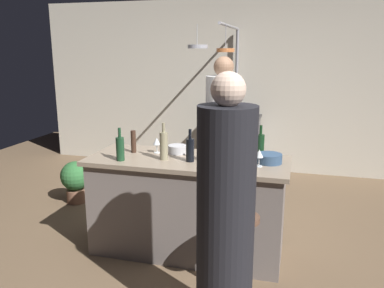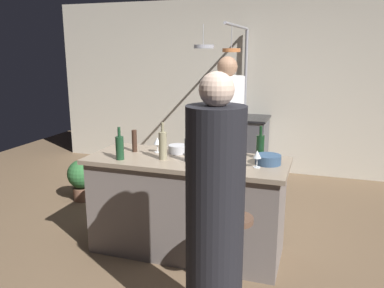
# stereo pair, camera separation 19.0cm
# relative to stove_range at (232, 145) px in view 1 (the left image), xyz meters

# --- Properties ---
(ground_plane) EXTENTS (9.00, 9.00, 0.00)m
(ground_plane) POSITION_rel_stove_range_xyz_m (0.00, -2.45, -0.45)
(ground_plane) COLOR brown
(back_wall) EXTENTS (6.40, 0.16, 2.60)m
(back_wall) POSITION_rel_stove_range_xyz_m (0.00, 0.40, 0.85)
(back_wall) COLOR beige
(back_wall) RESTS_ON ground_plane
(kitchen_island) EXTENTS (1.80, 0.72, 0.90)m
(kitchen_island) POSITION_rel_stove_range_xyz_m (0.00, -2.45, 0.01)
(kitchen_island) COLOR slate
(kitchen_island) RESTS_ON ground_plane
(stove_range) EXTENTS (0.80, 0.64, 0.89)m
(stove_range) POSITION_rel_stove_range_xyz_m (0.00, 0.00, 0.00)
(stove_range) COLOR #47474C
(stove_range) RESTS_ON ground_plane
(chef) EXTENTS (0.38, 0.38, 1.78)m
(chef) POSITION_rel_stove_range_xyz_m (0.14, -1.55, 0.38)
(chef) COLOR white
(chef) RESTS_ON ground_plane
(bar_stool_right) EXTENTS (0.28, 0.28, 0.68)m
(bar_stool_right) POSITION_rel_stove_range_xyz_m (0.58, -3.07, -0.07)
(bar_stool_right) COLOR #4C4C51
(bar_stool_right) RESTS_ON ground_plane
(guest_right) EXTENTS (0.37, 0.37, 1.73)m
(guest_right) POSITION_rel_stove_range_xyz_m (0.53, -3.45, 0.36)
(guest_right) COLOR black
(guest_right) RESTS_ON ground_plane
(overhead_pot_rack) EXTENTS (0.58, 1.39, 2.17)m
(overhead_pot_rack) POSITION_rel_stove_range_xyz_m (-0.07, -0.40, 1.16)
(overhead_pot_rack) COLOR gray
(overhead_pot_rack) RESTS_ON ground_plane
(potted_plant) EXTENTS (0.36, 0.36, 0.52)m
(potted_plant) POSITION_rel_stove_range_xyz_m (-1.67, -1.64, -0.15)
(potted_plant) COLOR brown
(potted_plant) RESTS_ON ground_plane
(pepper_mill) EXTENTS (0.05, 0.05, 0.21)m
(pepper_mill) POSITION_rel_stove_range_xyz_m (-0.55, -2.37, 0.56)
(pepper_mill) COLOR #382319
(pepper_mill) RESTS_ON kitchen_island
(wine_bottle_green) EXTENTS (0.07, 0.07, 0.29)m
(wine_bottle_green) POSITION_rel_stove_range_xyz_m (-0.55, -2.66, 0.56)
(wine_bottle_green) COLOR #193D23
(wine_bottle_green) RESTS_ON kitchen_island
(wine_bottle_white) EXTENTS (0.07, 0.07, 0.33)m
(wine_bottle_white) POSITION_rel_stove_range_xyz_m (-0.19, -2.54, 0.58)
(wine_bottle_white) COLOR gray
(wine_bottle_white) RESTS_ON kitchen_island
(wine_bottle_rose) EXTENTS (0.07, 0.07, 0.30)m
(wine_bottle_rose) POSITION_rel_stove_range_xyz_m (0.21, -2.50, 0.57)
(wine_bottle_rose) COLOR #B78C8E
(wine_bottle_rose) RESTS_ON kitchen_island
(wine_bottle_dark) EXTENTS (0.07, 0.07, 0.29)m
(wine_bottle_dark) POSITION_rel_stove_range_xyz_m (0.04, -2.53, 0.56)
(wine_bottle_dark) COLOR black
(wine_bottle_dark) RESTS_ON kitchen_island
(wine_bottle_red) EXTENTS (0.07, 0.07, 0.30)m
(wine_bottle_red) POSITION_rel_stove_range_xyz_m (0.62, -2.23, 0.57)
(wine_bottle_red) COLOR #143319
(wine_bottle_red) RESTS_ON kitchen_island
(wine_glass_near_right_guest) EXTENTS (0.07, 0.07, 0.15)m
(wine_glass_near_right_guest) POSITION_rel_stove_range_xyz_m (0.64, -2.53, 0.56)
(wine_glass_near_right_guest) COLOR silver
(wine_glass_near_right_guest) RESTS_ON kitchen_island
(wine_glass_by_chef) EXTENTS (0.07, 0.07, 0.15)m
(wine_glass_by_chef) POSITION_rel_stove_range_xyz_m (0.40, -2.53, 0.56)
(wine_glass_by_chef) COLOR silver
(wine_glass_by_chef) RESTS_ON kitchen_island
(wine_glass_near_left_guest) EXTENTS (0.07, 0.07, 0.15)m
(wine_glass_near_left_guest) POSITION_rel_stove_range_xyz_m (-0.34, -2.33, 0.56)
(wine_glass_near_left_guest) COLOR silver
(wine_glass_near_left_guest) RESTS_ON kitchen_island
(mixing_bowl_blue) EXTENTS (0.22, 0.22, 0.08)m
(mixing_bowl_blue) POSITION_rel_stove_range_xyz_m (0.71, -2.40, 0.49)
(mixing_bowl_blue) COLOR #334C6B
(mixing_bowl_blue) RESTS_ON kitchen_island
(mixing_bowl_steel) EXTENTS (0.17, 0.17, 0.08)m
(mixing_bowl_steel) POSITION_rel_stove_range_xyz_m (-0.14, -2.29, 0.49)
(mixing_bowl_steel) COLOR #B7B7BC
(mixing_bowl_steel) RESTS_ON kitchen_island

